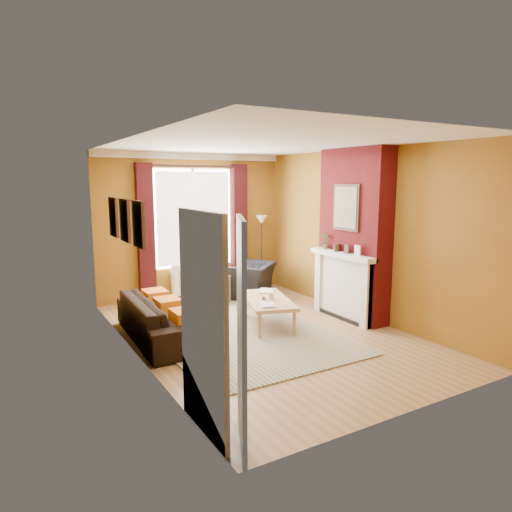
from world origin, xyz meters
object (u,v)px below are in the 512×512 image
sofa (160,318)px  armchair (249,280)px  coffee_table (267,301)px  floor_lamp (261,232)px  wicker_stool (220,289)px

sofa → armchair: bearing=-55.1°
sofa → coffee_table: (1.66, -0.25, 0.09)m
sofa → floor_lamp: size_ratio=1.32×
sofa → coffee_table: size_ratio=1.43×
armchair → coffee_table: bearing=27.6°
sofa → armchair: 2.75m
wicker_stool → armchair: bearing=8.5°
sofa → coffee_table: 1.68m
armchair → wicker_stool: 0.69m
coffee_table → wicker_stool: bearing=108.1°
armchair → floor_lamp: size_ratio=0.65×
sofa → wicker_stool: size_ratio=3.96×
coffee_table → floor_lamp: (1.14, 2.09, 0.85)m
wicker_stool → coffee_table: bearing=-88.9°
armchair → floor_lamp: 1.08m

